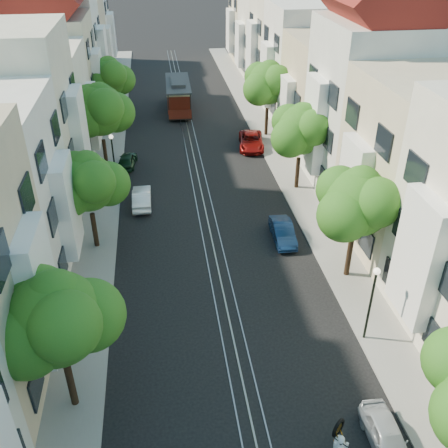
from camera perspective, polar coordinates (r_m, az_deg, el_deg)
name	(u,v)px	position (r m, az deg, el deg)	size (l,w,h in m)	color
ground	(193,152)	(44.42, -3.58, 8.21)	(200.00, 200.00, 0.00)	black
sidewalk_east	(273,147)	(45.45, 5.66, 8.76)	(2.50, 80.00, 0.12)	gray
sidewalk_west	(109,156)	(44.51, -13.00, 7.58)	(2.50, 80.00, 0.12)	gray
rail_left	(187,152)	(44.38, -4.30, 8.18)	(0.06, 80.00, 0.02)	gray
rail_slot	(193,152)	(44.41, -3.58, 8.22)	(0.06, 80.00, 0.02)	gray
rail_right	(199,152)	(44.45, -2.87, 8.27)	(0.06, 80.00, 0.02)	gray
lane_line	(193,152)	(44.42, -3.58, 8.22)	(0.08, 80.00, 0.01)	tan
townhouses_east	(330,88)	(44.96, 11.98, 14.93)	(7.75, 72.00, 12.00)	beige
townhouses_west	(43,102)	(43.42, -20.03, 13.01)	(7.75, 72.00, 11.76)	silver
tree_e_b	(359,204)	(27.16, 15.13, 2.24)	(4.93, 4.08, 6.68)	black
tree_e_c	(302,131)	(36.59, 8.88, 10.45)	(4.84, 3.99, 6.52)	black
tree_e_d	(269,84)	(46.61, 5.15, 15.64)	(5.01, 4.16, 6.85)	black
tree_w_a	(58,321)	(19.92, -18.47, -10.43)	(4.93, 4.08, 6.68)	black
tree_w_b	(88,184)	(30.03, -15.24, 4.43)	(4.72, 3.87, 6.27)	black
tree_w_c	(100,111)	(39.91, -13.95, 12.42)	(5.13, 4.28, 7.09)	black
tree_w_d	(109,78)	(50.55, -12.99, 15.93)	(4.84, 3.99, 6.52)	black
lamp_east	(372,294)	(24.08, 16.61, -7.62)	(0.32, 0.32, 4.16)	black
lamp_west	(113,153)	(37.84, -12.57, 7.91)	(0.32, 0.32, 4.16)	black
cable_car	(178,94)	(54.49, -5.25, 14.61)	(2.66, 7.96, 3.04)	black
parked_car_e_near	(387,437)	(21.72, 18.11, -22.11)	(1.30, 3.24, 1.10)	#B3B9C0
parked_car_e_mid	(283,232)	(31.81, 6.73, -0.91)	(1.23, 3.53, 1.16)	#0D2245
parked_car_e_far	(251,141)	(45.06, 3.12, 9.46)	(2.11, 4.57, 1.27)	maroon
parked_car_w_mid	(142,198)	(35.98, -9.38, 3.01)	(1.27, 3.65, 1.20)	silver
parked_car_w_far	(127,160)	(42.14, -11.01, 7.18)	(1.33, 3.31, 1.13)	black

